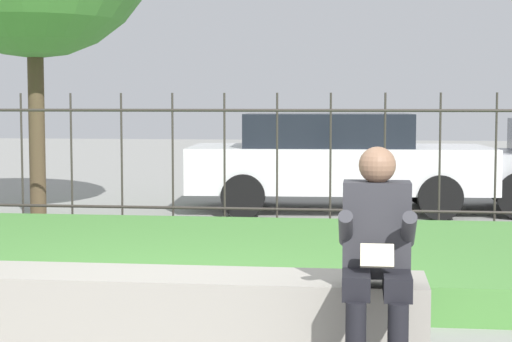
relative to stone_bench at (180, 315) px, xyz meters
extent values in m
cube|color=gray|center=(0.00, 0.00, 0.03)|extent=(2.99, 0.56, 0.47)
cube|color=slate|center=(0.00, 0.00, -0.17)|extent=(2.87, 0.52, 0.08)
cylinder|color=black|center=(1.08, -0.62, 0.07)|extent=(0.11, 0.11, 0.38)
cube|color=black|center=(1.08, -0.41, 0.32)|extent=(0.15, 0.42, 0.13)
cylinder|color=black|center=(1.30, -0.62, 0.07)|extent=(0.11, 0.11, 0.38)
cube|color=black|center=(1.30, -0.41, 0.32)|extent=(0.15, 0.42, 0.13)
cube|color=#333338|center=(1.19, -0.20, 0.59)|extent=(0.38, 0.24, 0.54)
sphere|color=#8C664C|center=(1.19, -0.22, 0.96)|extent=(0.21, 0.21, 0.21)
cylinder|color=#333338|center=(1.02, -0.36, 0.61)|extent=(0.08, 0.29, 0.24)
cylinder|color=#333338|center=(1.36, -0.36, 0.61)|extent=(0.08, 0.29, 0.24)
cube|color=beige|center=(1.19, -0.46, 0.48)|extent=(0.18, 0.09, 0.13)
cube|color=#4C893D|center=(-0.13, 2.39, -0.07)|extent=(10.32, 3.38, 0.27)
cylinder|color=#332D28|center=(-0.13, 4.39, 0.12)|extent=(8.32, 0.03, 0.03)
cylinder|color=#332D28|center=(-0.13, 4.39, 1.22)|extent=(8.32, 0.03, 0.03)
cylinder|color=#332D28|center=(-2.80, 4.39, 0.60)|extent=(0.02, 0.02, 1.63)
cylinder|color=#332D28|center=(-2.21, 4.39, 0.60)|extent=(0.02, 0.02, 1.63)
cylinder|color=#332D28|center=(-1.61, 4.39, 0.60)|extent=(0.02, 0.02, 1.63)
cylinder|color=#332D28|center=(-1.02, 4.39, 0.60)|extent=(0.02, 0.02, 1.63)
cylinder|color=#332D28|center=(-0.43, 4.39, 0.60)|extent=(0.02, 0.02, 1.63)
cylinder|color=#332D28|center=(0.17, 4.39, 0.60)|extent=(0.02, 0.02, 1.63)
cylinder|color=#332D28|center=(0.76, 4.39, 0.60)|extent=(0.02, 0.02, 1.63)
cylinder|color=#332D28|center=(1.36, 4.39, 0.60)|extent=(0.02, 0.02, 1.63)
cylinder|color=#332D28|center=(1.95, 4.39, 0.60)|extent=(0.02, 0.02, 1.63)
cylinder|color=#332D28|center=(2.54, 4.39, 0.60)|extent=(0.02, 0.02, 1.63)
cylinder|color=black|center=(3.27, 8.00, 0.10)|extent=(0.64, 0.24, 0.63)
cube|color=silver|center=(0.79, 6.93, 0.39)|extent=(4.24, 1.99, 0.62)
cube|color=black|center=(0.62, 6.92, 0.93)|extent=(2.37, 1.67, 0.46)
cylinder|color=black|center=(2.12, 6.17, 0.08)|extent=(0.59, 0.24, 0.58)
cylinder|color=black|center=(2.02, 7.86, 0.08)|extent=(0.59, 0.24, 0.58)
cylinder|color=black|center=(-0.44, 6.00, 0.08)|extent=(0.59, 0.24, 0.58)
cylinder|color=black|center=(-0.55, 7.70, 0.08)|extent=(0.59, 0.24, 0.58)
cylinder|color=#4C3D28|center=(-3.04, 5.46, 1.19)|extent=(0.21, 0.21, 2.80)
camera|label=1|loc=(1.10, -5.07, 1.30)|focal=60.00mm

